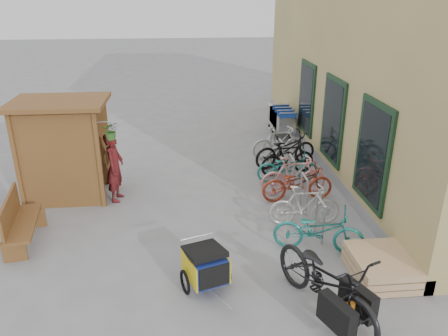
{
  "coord_description": "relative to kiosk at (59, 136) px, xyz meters",
  "views": [
    {
      "loc": [
        -0.38,
        -7.55,
        4.74
      ],
      "look_at": [
        0.5,
        1.5,
        1.0
      ],
      "focal_mm": 35.0,
      "sensor_mm": 36.0,
      "label": 1
    }
  ],
  "objects": [
    {
      "name": "person_kiosk",
      "position": [
        1.25,
        -0.29,
        -0.71
      ],
      "size": [
        0.49,
        0.67,
        1.69
      ],
      "primitive_type": "imported",
      "rotation": [
        0.0,
        0.0,
        1.42
      ],
      "color": "maroon",
      "rests_on": "ground"
    },
    {
      "name": "bike_rack",
      "position": [
        5.58,
        -0.07,
        -1.04
      ],
      "size": [
        0.05,
        5.35,
        0.86
      ],
      "color": "#A5A8AD",
      "rests_on": "ground"
    },
    {
      "name": "bike_4",
      "position": [
        5.58,
        0.33,
        -1.13
      ],
      "size": [
        1.65,
        0.66,
        0.85
      ],
      "primitive_type": "imported",
      "rotation": [
        0.0,
        0.0,
        1.51
      ],
      "color": "#1E7A74",
      "rests_on": "ground"
    },
    {
      "name": "bike_7",
      "position": [
        5.71,
        2.06,
        -1.06
      ],
      "size": [
        1.7,
        0.67,
        0.99
      ],
      "primitive_type": "imported",
      "rotation": [
        0.0,
        0.0,
        1.69
      ],
      "color": "beige",
      "rests_on": "ground"
    },
    {
      "name": "bike_1",
      "position": [
        5.41,
        -1.93,
        -1.09
      ],
      "size": [
        1.56,
        0.52,
        0.93
      ],
      "primitive_type": "imported",
      "rotation": [
        0.0,
        0.0,
        1.52
      ],
      "color": "beige",
      "rests_on": "ground"
    },
    {
      "name": "bike_0",
      "position": [
        5.41,
        -2.95,
        -1.1
      ],
      "size": [
        1.83,
        1.09,
        0.91
      ],
      "primitive_type": "imported",
      "rotation": [
        0.0,
        0.0,
        1.27
      ],
      "color": "#1E7A74",
      "rests_on": "ground"
    },
    {
      "name": "pallet_stack",
      "position": [
        6.28,
        -3.87,
        -1.34
      ],
      "size": [
        1.0,
        1.2,
        0.4
      ],
      "color": "tan",
      "rests_on": "ground"
    },
    {
      "name": "bike_3",
      "position": [
        5.55,
        -0.42,
        -1.05
      ],
      "size": [
        1.7,
        0.57,
        1.0
      ],
      "primitive_type": "imported",
      "rotation": [
        0.0,
        0.0,
        1.63
      ],
      "color": "pink",
      "rests_on": "ground"
    },
    {
      "name": "bike_2",
      "position": [
        5.56,
        -0.75,
        -1.1
      ],
      "size": [
        1.76,
        0.7,
        0.91
      ],
      "primitive_type": "imported",
      "rotation": [
        0.0,
        0.0,
        1.63
      ],
      "color": "maroon",
      "rests_on": "ground"
    },
    {
      "name": "bench",
      "position": [
        -0.4,
        -2.12,
        -1.04
      ],
      "size": [
        0.72,
        1.65,
        1.01
      ],
      "rotation": [
        0.0,
        0.0,
        0.15
      ],
      "color": "brown",
      "rests_on": "ground"
    },
    {
      "name": "bike_5",
      "position": [
        5.7,
        0.85,
        -1.08
      ],
      "size": [
        1.63,
        0.78,
        0.95
      ],
      "primitive_type": "imported",
      "rotation": [
        0.0,
        0.0,
        1.79
      ],
      "color": "black",
      "rests_on": "ground"
    },
    {
      "name": "ground",
      "position": [
        3.28,
        -2.47,
        -1.55
      ],
      "size": [
        80.0,
        80.0,
        0.0
      ],
      "primitive_type": "plane",
      "color": "gray"
    },
    {
      "name": "shopping_carts",
      "position": [
        6.28,
        4.33,
        -0.93
      ],
      "size": [
        0.59,
        2.0,
        1.07
      ],
      "color": "silver",
      "rests_on": "ground"
    },
    {
      "name": "cargo_bike",
      "position": [
        5.0,
        -4.68,
        -0.96
      ],
      "size": [
        1.62,
        2.42,
        1.2
      ],
      "rotation": [
        0.0,
        0.0,
        0.4
      ],
      "color": "black",
      "rests_on": "ground"
    },
    {
      "name": "building",
      "position": [
        9.77,
        2.03,
        1.94
      ],
      "size": [
        6.07,
        13.0,
        7.0
      ],
      "color": "tan",
      "rests_on": "ground"
    },
    {
      "name": "child_trailer",
      "position": [
        3.19,
        -3.85,
        -1.11
      ],
      "size": [
        0.89,
        1.38,
        0.8
      ],
      "rotation": [
        0.0,
        0.0,
        0.33
      ],
      "color": "#1C319A",
      "rests_on": "ground"
    },
    {
      "name": "kiosk",
      "position": [
        0.0,
        0.0,
        0.0
      ],
      "size": [
        2.49,
        1.65,
        2.4
      ],
      "color": "brown",
      "rests_on": "ground"
    },
    {
      "name": "bike_6",
      "position": [
        5.78,
        1.46,
        -1.05
      ],
      "size": [
        2.03,
        1.23,
        1.01
      ],
      "primitive_type": "imported",
      "rotation": [
        0.0,
        0.0,
        1.88
      ],
      "color": "black",
      "rests_on": "ground"
    }
  ]
}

